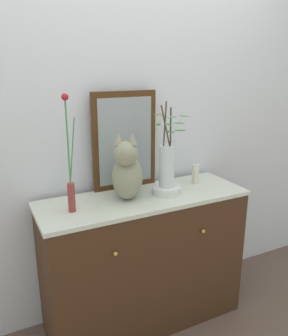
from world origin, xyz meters
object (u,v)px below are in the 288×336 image
vase_slim_green (70,179)px  bowl_porcelain (166,190)px  cat_sitting (127,172)px  candle_pillar (195,174)px  sideboard (144,260)px  mirror_leaning (125,141)px  vase_glass_clear (167,163)px

vase_slim_green → bowl_porcelain: bearing=0.5°
cat_sitting → vase_slim_green: (-0.34, -0.03, 0.02)m
vase_slim_green → bowl_porcelain: (0.59, 0.01, -0.16)m
vase_slim_green → candle_pillar: size_ratio=4.41×
candle_pillar → sideboard: bearing=-171.7°
mirror_leaning → bowl_porcelain: mirror_leaning is taller
cat_sitting → vase_slim_green: vase_slim_green is taller
vase_glass_clear → candle_pillar: 0.31m
cat_sitting → vase_glass_clear: bearing=-6.2°
cat_sitting → candle_pillar: cat_sitting is taller
mirror_leaning → vase_glass_clear: size_ratio=1.19×
sideboard → bowl_porcelain: 0.49m
mirror_leaning → vase_slim_green: vase_slim_green is taller
cat_sitting → vase_glass_clear: size_ratio=0.83×
sideboard → mirror_leaning: (-0.03, 0.20, 0.75)m
sideboard → vase_slim_green: bearing=-177.0°
cat_sitting → vase_glass_clear: vase_glass_clear is taller
bowl_porcelain → vase_glass_clear: vase_glass_clear is taller
sideboard → candle_pillar: size_ratio=9.01×
cat_sitting → candle_pillar: (0.52, 0.05, -0.10)m
vase_glass_clear → sideboard: bearing=172.3°
cat_sitting → candle_pillar: bearing=5.8°
vase_glass_clear → candle_pillar: bearing=16.6°
mirror_leaning → bowl_porcelain: size_ratio=3.51×
sideboard → candle_pillar: (0.41, 0.06, 0.51)m
mirror_leaning → vase_slim_green: 0.49m
bowl_porcelain → vase_slim_green: bearing=-179.5°
sideboard → mirror_leaning: bearing=99.8°
mirror_leaning → vase_slim_green: (-0.41, -0.22, -0.12)m
mirror_leaning → vase_slim_green: size_ratio=0.97×
bowl_porcelain → vase_glass_clear: 0.17m
sideboard → bowl_porcelain: (0.15, -0.02, 0.47)m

